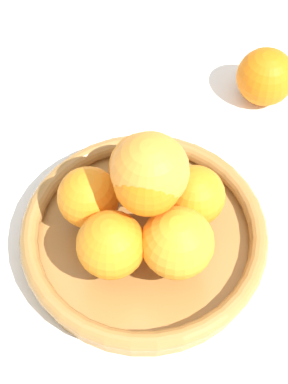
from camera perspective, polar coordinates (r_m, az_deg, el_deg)
ground_plane at (r=0.72m, az=-0.00°, el=-4.76°), size 4.00×4.00×0.00m
fruit_bowl at (r=0.70m, az=-0.00°, el=-3.97°), size 0.27×0.27×0.04m
orange_pile at (r=0.64m, az=0.12°, el=-0.64°), size 0.17×0.17×0.13m
stray_orange at (r=0.84m, az=10.76°, el=10.03°), size 0.07×0.07×0.07m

